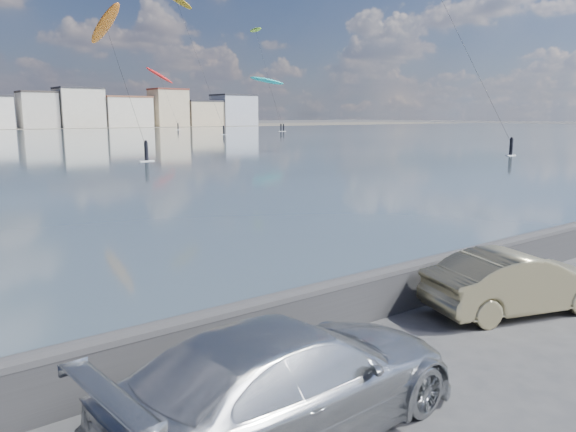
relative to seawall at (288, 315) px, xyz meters
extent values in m
plane|color=#333335|center=(0.00, -2.70, -0.58)|extent=(700.00, 700.00, 0.00)
cube|color=#28282B|center=(0.00, 0.00, -0.13)|extent=(400.00, 0.35, 0.90)
cylinder|color=#28282B|center=(0.00, 0.00, 0.32)|extent=(400.00, 0.36, 0.36)
cube|color=beige|center=(41.00, 183.30, 4.92)|extent=(11.00, 9.00, 11.00)
cube|color=#383330|center=(41.00, 183.30, 10.72)|extent=(11.22, 9.18, 0.60)
cube|color=beige|center=(54.00, 183.30, 5.67)|extent=(14.00, 11.00, 12.50)
cube|color=#2D2D33|center=(54.00, 183.30, 12.22)|extent=(14.28, 11.22, 0.60)
cube|color=silver|center=(69.50, 183.30, 4.42)|extent=(16.00, 12.00, 10.00)
cube|color=brown|center=(69.50, 183.30, 9.72)|extent=(16.32, 12.24, 0.60)
cube|color=beige|center=(86.00, 183.30, 5.92)|extent=(12.00, 10.00, 13.00)
cube|color=brown|center=(86.00, 183.30, 12.72)|extent=(12.24, 10.20, 0.60)
cube|color=beige|center=(99.50, 183.30, 3.92)|extent=(14.00, 11.00, 9.00)
cube|color=#2D2D33|center=(99.50, 183.30, 8.72)|extent=(14.28, 11.22, 0.60)
cube|color=#B2B7C6|center=(114.00, 183.30, 5.17)|extent=(15.00, 12.00, 11.50)
cube|color=#2D2D33|center=(114.00, 183.30, 11.22)|extent=(15.30, 12.24, 0.60)
imported|color=#B3B7BB|center=(-1.83, -2.42, 0.22)|extent=(5.63, 2.60, 1.59)
imported|color=tan|center=(5.11, -1.67, 0.11)|extent=(4.44, 2.71, 1.38)
cube|color=white|center=(57.91, 98.30, -0.53)|extent=(1.40, 0.42, 0.08)
cylinder|color=black|center=(57.91, 98.30, 0.37)|extent=(0.36, 0.36, 1.70)
sphere|color=black|center=(57.91, 98.30, 1.27)|extent=(0.28, 0.28, 0.28)
cylinder|color=black|center=(56.57, 106.06, 15.26)|extent=(2.71, 15.56, 29.10)
ellipsoid|color=#19BFBF|center=(84.90, 119.77, 12.83)|extent=(10.17, 5.29, 2.96)
cube|color=white|center=(82.64, 109.39, -0.53)|extent=(1.40, 0.42, 0.08)
cylinder|color=black|center=(82.64, 109.39, 0.37)|extent=(0.36, 0.36, 1.70)
sphere|color=black|center=(82.64, 109.39, 1.27)|extent=(0.28, 0.28, 0.28)
cylinder|color=black|center=(83.77, 114.58, 6.77)|extent=(2.29, 10.41, 12.13)
ellipsoid|color=orange|center=(17.84, 57.24, 13.89)|extent=(2.82, 7.37, 4.85)
cube|color=white|center=(15.38, 41.73, -0.53)|extent=(1.40, 0.42, 0.08)
cylinder|color=black|center=(15.38, 41.73, 0.37)|extent=(0.36, 0.36, 1.70)
sphere|color=black|center=(15.38, 41.73, 1.27)|extent=(0.28, 0.28, 0.28)
cylinder|color=black|center=(16.61, 49.49, 7.30)|extent=(2.50, 15.53, 13.19)
cube|color=white|center=(49.17, 25.00, -0.53)|extent=(1.40, 0.42, 0.08)
cylinder|color=black|center=(49.17, 25.00, 0.37)|extent=(0.36, 0.36, 1.70)
sphere|color=black|center=(49.17, 25.00, 1.27)|extent=(0.28, 0.28, 0.28)
cylinder|color=black|center=(49.38, 31.86, 11.55)|extent=(0.46, 13.75, 21.68)
ellipsoid|color=#8CD826|center=(84.22, 124.11, 26.51)|extent=(4.70, 8.39, 1.01)
cube|color=white|center=(82.04, 109.70, -0.53)|extent=(1.40, 0.42, 0.08)
cylinder|color=black|center=(82.04, 109.70, 0.37)|extent=(0.36, 0.36, 1.70)
sphere|color=black|center=(82.04, 109.70, 1.27)|extent=(0.28, 0.28, 0.28)
cylinder|color=black|center=(83.13, 116.91, 13.62)|extent=(2.21, 14.44, 25.81)
ellipsoid|color=red|center=(69.34, 154.22, 15.46)|extent=(8.03, 8.38, 5.91)
cube|color=white|center=(67.22, 138.70, -0.53)|extent=(1.40, 0.42, 0.08)
cylinder|color=black|center=(67.22, 138.70, 0.37)|extent=(0.36, 0.36, 1.70)
sphere|color=black|center=(67.22, 138.70, 1.27)|extent=(0.28, 0.28, 0.28)
cylinder|color=black|center=(68.28, 146.46, 8.09)|extent=(2.16, 15.54, 14.77)
camera|label=1|loc=(-6.18, -8.04, 3.75)|focal=35.00mm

